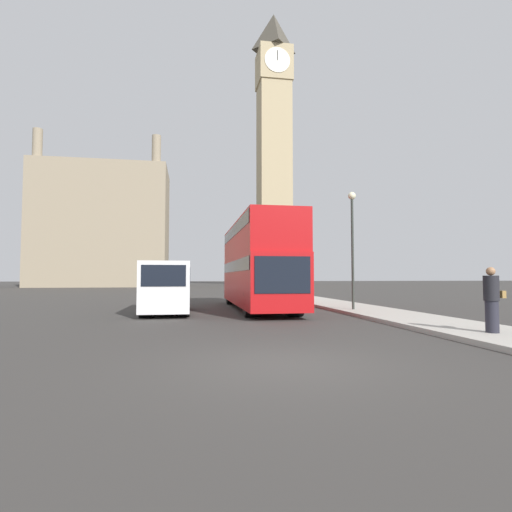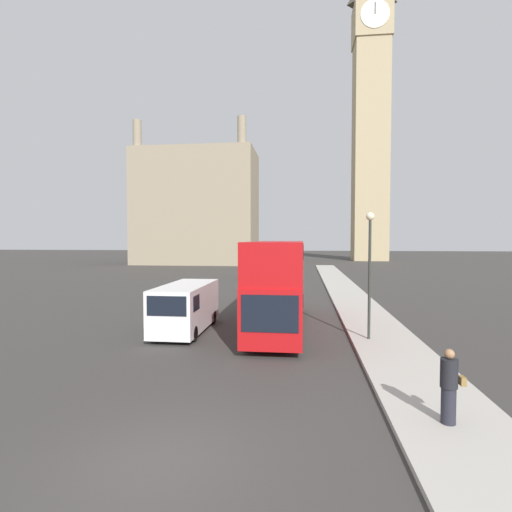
% 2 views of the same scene
% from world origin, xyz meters
% --- Properties ---
extents(ground_plane, '(300.00, 300.00, 0.00)m').
position_xyz_m(ground_plane, '(0.00, 0.00, 0.00)').
color(ground_plane, '#383533').
extents(sidewalk_strip, '(2.95, 120.00, 0.15)m').
position_xyz_m(sidewalk_strip, '(6.47, 0.00, 0.07)').
color(sidewalk_strip, '#ADA89E').
rests_on(sidewalk_strip, ground_plane).
extents(clock_tower, '(7.50, 7.67, 62.20)m').
position_xyz_m(clock_tower, '(16.85, 79.54, 31.87)').
color(clock_tower, tan).
rests_on(clock_tower, ground_plane).
extents(building_block_distant, '(21.38, 12.13, 24.92)m').
position_xyz_m(building_block_distant, '(-16.43, 64.02, 10.26)').
color(building_block_distant, gray).
rests_on(building_block_distant, ground_plane).
extents(red_double_decker_bus, '(2.47, 11.28, 4.37)m').
position_xyz_m(red_double_decker_bus, '(1.69, 12.74, 2.44)').
color(red_double_decker_bus, '#B71114').
rests_on(red_double_decker_bus, ground_plane).
extents(white_van, '(2.04, 5.59, 2.29)m').
position_xyz_m(white_van, '(-2.74, 11.15, 1.23)').
color(white_van, white).
rests_on(white_van, ground_plane).
extents(pedestrian, '(0.55, 0.39, 1.77)m').
position_xyz_m(pedestrian, '(6.32, 2.20, 1.03)').
color(pedestrian, '#23232D').
rests_on(pedestrian, sidewalk_strip).
extents(street_lamp, '(0.36, 0.36, 5.50)m').
position_xyz_m(street_lamp, '(5.76, 10.17, 3.78)').
color(street_lamp, '#2D332D').
rests_on(street_lamp, sidewalk_strip).
extents(parked_sedan, '(1.82, 4.36, 1.41)m').
position_xyz_m(parked_sedan, '(-3.07, 37.78, 0.65)').
color(parked_sedan, silver).
rests_on(parked_sedan, ground_plane).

